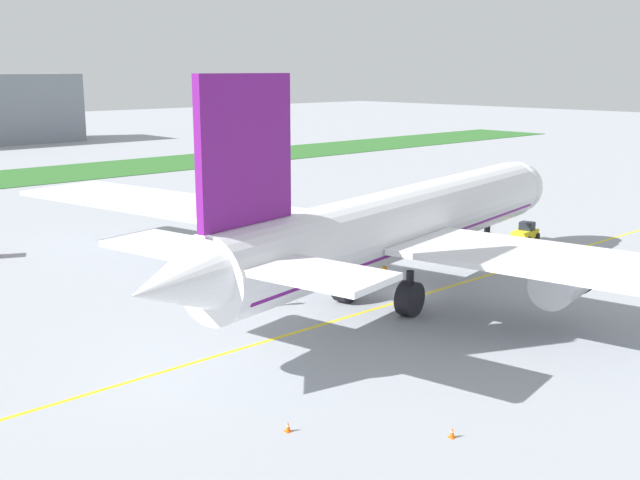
{
  "coord_description": "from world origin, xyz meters",
  "views": [
    {
      "loc": [
        -49.39,
        -42.8,
        19.1
      ],
      "look_at": [
        -3.6,
        7.16,
        4.1
      ],
      "focal_mm": 43.3,
      "sensor_mm": 36.0,
      "label": 1
    }
  ],
  "objects_px": {
    "airliner_foreground": "(396,226)",
    "traffic_cone_port_wing": "(452,433)",
    "ground_crew_wingwalker_port": "(384,271)",
    "ground_crew_marshaller_front": "(277,293)",
    "traffic_cone_starboard_wing": "(288,427)",
    "pushback_tug": "(525,233)"
  },
  "relations": [
    {
      "from": "airliner_foreground",
      "to": "traffic_cone_port_wing",
      "type": "relative_size",
      "value": 152.52
    },
    {
      "from": "ground_crew_wingwalker_port",
      "to": "ground_crew_marshaller_front",
      "type": "relative_size",
      "value": 1.02
    },
    {
      "from": "traffic_cone_port_wing",
      "to": "traffic_cone_starboard_wing",
      "type": "xyz_separation_m",
      "value": [
        -5.98,
        6.42,
        0.0
      ]
    },
    {
      "from": "pushback_tug",
      "to": "traffic_cone_port_wing",
      "type": "bearing_deg",
      "value": -151.3
    },
    {
      "from": "pushback_tug",
      "to": "ground_crew_wingwalker_port",
      "type": "height_order",
      "value": "pushback_tug"
    },
    {
      "from": "pushback_tug",
      "to": "ground_crew_marshaller_front",
      "type": "height_order",
      "value": "pushback_tug"
    },
    {
      "from": "airliner_foreground",
      "to": "ground_crew_marshaller_front",
      "type": "relative_size",
      "value": 51.61
    },
    {
      "from": "ground_crew_marshaller_front",
      "to": "traffic_cone_port_wing",
      "type": "height_order",
      "value": "ground_crew_marshaller_front"
    },
    {
      "from": "ground_crew_wingwalker_port",
      "to": "traffic_cone_port_wing",
      "type": "bearing_deg",
      "value": -130.42
    },
    {
      "from": "ground_crew_marshaller_front",
      "to": "traffic_cone_starboard_wing",
      "type": "xyz_separation_m",
      "value": [
        -14.05,
        -17.99,
        -0.76
      ]
    },
    {
      "from": "ground_crew_wingwalker_port",
      "to": "traffic_cone_port_wing",
      "type": "xyz_separation_m",
      "value": [
        -19.87,
        -23.33,
        -0.78
      ]
    },
    {
      "from": "airliner_foreground",
      "to": "ground_crew_wingwalker_port",
      "type": "distance_m",
      "value": 7.77
    },
    {
      "from": "ground_crew_marshaller_front",
      "to": "pushback_tug",
      "type": "bearing_deg",
      "value": -0.14
    },
    {
      "from": "pushback_tug",
      "to": "traffic_cone_starboard_wing",
      "type": "xyz_separation_m",
      "value": [
        -50.41,
        -17.9,
        -0.69
      ]
    },
    {
      "from": "pushback_tug",
      "to": "traffic_cone_starboard_wing",
      "type": "height_order",
      "value": "pushback_tug"
    },
    {
      "from": "airliner_foreground",
      "to": "pushback_tug",
      "type": "xyz_separation_m",
      "value": [
        28.04,
        5.43,
        -5.44
      ]
    },
    {
      "from": "pushback_tug",
      "to": "ground_crew_marshaller_front",
      "type": "bearing_deg",
      "value": 179.86
    },
    {
      "from": "airliner_foreground",
      "to": "traffic_cone_starboard_wing",
      "type": "distance_m",
      "value": 26.33
    },
    {
      "from": "ground_crew_marshaller_front",
      "to": "traffic_cone_port_wing",
      "type": "distance_m",
      "value": 25.72
    },
    {
      "from": "traffic_cone_port_wing",
      "to": "traffic_cone_starboard_wing",
      "type": "bearing_deg",
      "value": 132.94
    },
    {
      "from": "pushback_tug",
      "to": "traffic_cone_starboard_wing",
      "type": "relative_size",
      "value": 9.5
    },
    {
      "from": "airliner_foreground",
      "to": "ground_crew_marshaller_front",
      "type": "height_order",
      "value": "airliner_foreground"
    }
  ]
}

